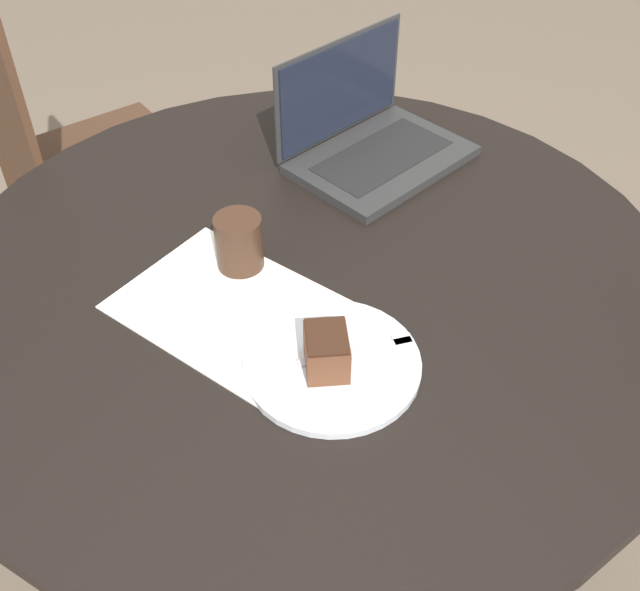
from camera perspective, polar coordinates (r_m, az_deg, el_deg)
ground_plane at (r=1.79m, az=-0.58°, el=-16.06°), size 12.00×12.00×0.00m
dining_table at (r=1.31m, az=-0.75°, el=-2.57°), size 1.22×1.22×0.74m
chair at (r=2.00m, az=-18.43°, el=10.05°), size 0.46×0.46×1.01m
paper_document at (r=1.14m, az=-5.96°, el=-1.43°), size 0.42×0.31×0.00m
plate at (r=1.06m, az=0.93°, el=-5.23°), size 0.25×0.25×0.01m
cake_slice at (r=1.03m, az=0.51°, el=-4.25°), size 0.09×0.09×0.06m
fork at (r=1.07m, az=3.69°, el=-4.09°), size 0.09×0.16×0.00m
coffee_glass at (r=1.20m, az=-6.18°, el=4.00°), size 0.08×0.08×0.09m
laptop at (r=1.47m, az=3.93°, el=11.63°), size 0.24×0.33×0.21m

